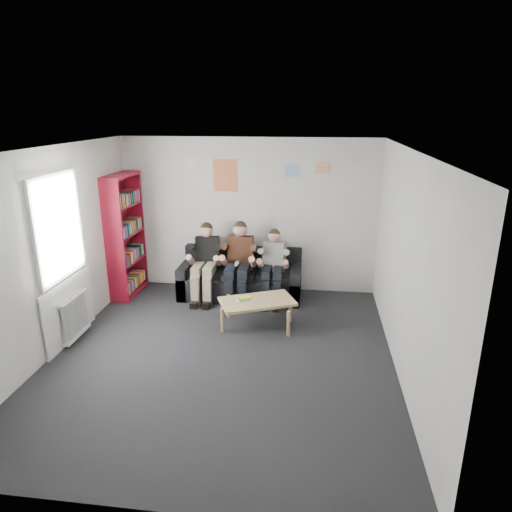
{
  "coord_description": "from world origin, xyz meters",
  "views": [
    {
      "loc": [
        1.14,
        -5.28,
        3.15
      ],
      "look_at": [
        0.29,
        1.3,
        1.0
      ],
      "focal_mm": 32.0,
      "sensor_mm": 36.0,
      "label": 1
    }
  ],
  "objects": [
    {
      "name": "radiator",
      "position": [
        -2.15,
        0.2,
        0.35
      ],
      "size": [
        0.1,
        0.64,
        0.6
      ],
      "color": "silver",
      "rests_on": "ground"
    },
    {
      "name": "poster_pink",
      "position": [
        1.25,
        2.49,
        2.2
      ],
      "size": [
        0.22,
        0.01,
        0.18
      ],
      "primitive_type": "cube",
      "color": "#D0417D",
      "rests_on": "room_shell"
    },
    {
      "name": "poster_sign",
      "position": [
        -1.0,
        2.49,
        2.25
      ],
      "size": [
        0.2,
        0.01,
        0.14
      ],
      "primitive_type": "cube",
      "color": "white",
      "rests_on": "room_shell"
    },
    {
      "name": "coffee_table",
      "position": [
        0.36,
        0.92,
        0.38
      ],
      "size": [
        1.08,
        0.59,
        0.43
      ],
      "rotation": [
        0.0,
        0.0,
        0.42
      ],
      "color": "tan",
      "rests_on": "ground"
    },
    {
      "name": "poster_blue",
      "position": [
        0.75,
        2.49,
        2.15
      ],
      "size": [
        0.25,
        0.01,
        0.2
      ],
      "primitive_type": "cube",
      "color": "#468CEF",
      "rests_on": "room_shell"
    },
    {
      "name": "poster_large",
      "position": [
        -0.4,
        2.49,
        2.05
      ],
      "size": [
        0.42,
        0.01,
        0.55
      ],
      "primitive_type": "cube",
      "color": "gold",
      "rests_on": "room_shell"
    },
    {
      "name": "person_right",
      "position": [
        0.5,
        1.91,
        0.62
      ],
      "size": [
        0.37,
        0.8,
        1.24
      ],
      "rotation": [
        0.0,
        0.0,
        -0.17
      ],
      "color": "white",
      "rests_on": "sofa"
    },
    {
      "name": "game_cases",
      "position": [
        0.16,
        0.9,
        0.45
      ],
      "size": [
        0.2,
        0.17,
        0.04
      ],
      "rotation": [
        0.0,
        0.0,
        0.34
      ],
      "color": "silver",
      "rests_on": "coffee_table"
    },
    {
      "name": "bookshelf",
      "position": [
        -2.06,
        1.97,
        1.06
      ],
      "size": [
        0.32,
        0.95,
        2.12
      ],
      "rotation": [
        0.0,
        0.0,
        -0.03
      ],
      "color": "maroon",
      "rests_on": "ground"
    },
    {
      "name": "sofa",
      "position": [
        -0.08,
        2.1,
        0.29
      ],
      "size": [
        2.09,
        0.85,
        0.81
      ],
      "color": "black",
      "rests_on": "ground"
    },
    {
      "name": "person_left",
      "position": [
        -0.66,
        1.91,
        0.65
      ],
      "size": [
        0.41,
        0.87,
        1.31
      ],
      "rotation": [
        0.0,
        0.0,
        0.15
      ],
      "color": "black",
      "rests_on": "sofa"
    },
    {
      "name": "person_middle",
      "position": [
        -0.08,
        1.91,
        0.66
      ],
      "size": [
        0.43,
        0.92,
        1.35
      ],
      "rotation": [
        0.0,
        0.0,
        0.03
      ],
      "color": "#512B1B",
      "rests_on": "sofa"
    },
    {
      "name": "room_shell",
      "position": [
        0.0,
        0.0,
        1.35
      ],
      "size": [
        5.0,
        5.0,
        5.0
      ],
      "color": "black",
      "rests_on": "ground"
    },
    {
      "name": "window",
      "position": [
        -2.22,
        0.2,
        1.03
      ],
      "size": [
        0.05,
        1.3,
        2.36
      ],
      "color": "white",
      "rests_on": "room_shell"
    }
  ]
}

